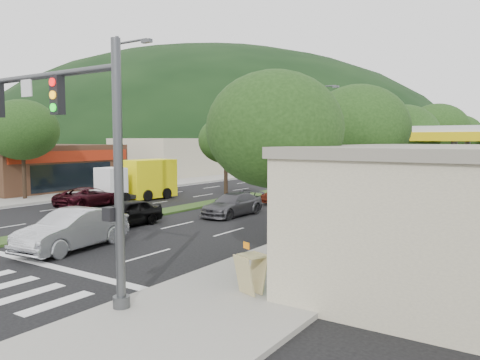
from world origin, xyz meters
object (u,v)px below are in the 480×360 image
Objects in this scene: streetlight_mid at (316,128)px; motorhome at (408,167)px; streetlight_near at (121,119)px; suv_maroon at (90,197)px; tree_r_d at (437,131)px; a_frame_sign at (251,270)px; sedan_silver at (73,229)px; car_queue_e at (311,181)px; tree_r_a at (275,130)px; traffic_signal at (77,134)px; tree_r_e at (458,135)px; box_truck at (141,181)px; car_queue_b at (232,205)px; tree_med_near at (226,140)px; car_queue_a at (126,213)px; tree_l_a at (22,130)px; car_queue_c at (283,195)px; car_queue_d at (329,189)px; tree_r_c at (403,135)px; tree_r_b at (358,128)px; tree_med_far at (354,135)px.

motorhome is (8.28, 2.58, -3.71)m from streetlight_mid.
suv_maroon is (-6.10, 2.57, -4.92)m from streetlight_near.
tree_r_d reaches higher than a_frame_sign.
car_queue_e is at bearing 86.85° from sedan_silver.
streetlight_mid is at bearing 112.13° from tree_r_a.
traffic_signal reaches higher than car_queue_e.
tree_r_d is 10.00m from tree_r_e.
box_truck is (-5.86, -17.91, -4.18)m from streetlight_mid.
streetlight_mid is at bearing 102.99° from car_queue_b.
motorhome is at bearing 96.35° from tree_r_a.
tree_med_near is 1.49× the size of car_queue_a.
streetlight_near reaches higher than tree_l_a.
traffic_signal is at bearing -42.19° from sedan_silver.
tree_l_a is 9.33m from box_truck.
tree_r_d is 0.72× the size of streetlight_near.
streetlight_mid is 19.30m from box_truck.
tree_r_a is at bearing -49.40° from tree_med_near.
streetlight_near is 2.78× the size of car_queue_c.
streetlight_mid reaches higher than car_queue_a.
tree_r_a reaches higher than car_queue_d.
streetlight_mid is 2.78× the size of car_queue_c.
tree_med_near is 1.36× the size of car_queue_d.
tree_r_c is at bearing -38.89° from car_queue_e.
car_queue_a reaches higher than car_queue_c.
tree_r_a is at bearing -67.87° from streetlight_mid.
car_queue_e is (-10.50, 17.19, -4.35)m from tree_r_b.
tree_r_b reaches higher than car_queue_e.
car_queue_e is at bearing 82.36° from tree_med_near.
tree_r_d is 4.69× the size of a_frame_sign.
car_queue_d is 0.47× the size of motorhome.
traffic_signal is at bearing -102.37° from tree_r_b.
streetlight_mid is 9.43m from motorhome.
tree_r_d is at bearing 45.00° from tree_med_near.
car_queue_c is at bearing -73.27° from car_queue_e.
car_queue_d is (1.32, 5.00, 0.02)m from car_queue_c.
traffic_signal is 0.75× the size of motorhome.
tree_med_near is at bearing 130.87° from car_queue_b.
car_queue_a is 1.12× the size of car_queue_c.
traffic_signal is 26.29m from car_queue_d.
tree_l_a is (-12.50, -34.00, 0.18)m from tree_med_far.
a_frame_sign is at bearing -65.64° from car_queue_e.
streetlight_mid reaches higher than car_queue_c.
car_queue_a is (1.50, -36.97, -4.32)m from tree_med_far.
car_queue_c is at bearing -74.35° from streetlight_mid.
a_frame_sign reaches higher than car_queue_e.
tree_r_b is 13.57m from sedan_silver.
suv_maroon is (-5.89, -33.43, -4.34)m from tree_med_far.
suv_maroon is 0.77× the size of box_truck.
tree_r_b reaches higher than tree_r_e.
traffic_signal is 21.53m from tree_med_near.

